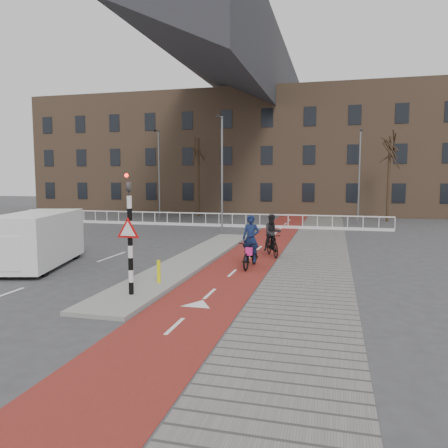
# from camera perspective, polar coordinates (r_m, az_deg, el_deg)

# --- Properties ---
(ground) EXTENTS (120.00, 120.00, 0.00)m
(ground) POSITION_cam_1_polar(r_m,az_deg,el_deg) (14.79, -6.43, -7.72)
(ground) COLOR #38383A
(ground) RESTS_ON ground
(bike_lane) EXTENTS (2.50, 60.00, 0.01)m
(bike_lane) POSITION_cam_1_polar(r_m,az_deg,el_deg) (23.97, 5.44, -2.41)
(bike_lane) COLOR maroon
(bike_lane) RESTS_ON ground
(sidewalk) EXTENTS (3.00, 60.00, 0.01)m
(sidewalk) POSITION_cam_1_polar(r_m,az_deg,el_deg) (23.71, 12.15, -2.61)
(sidewalk) COLOR slate
(sidewalk) RESTS_ON ground
(curb_island) EXTENTS (1.80, 16.00, 0.12)m
(curb_island) POSITION_cam_1_polar(r_m,az_deg,el_deg) (18.70, -4.12, -4.62)
(curb_island) COLOR gray
(curb_island) RESTS_ON ground
(traffic_signal) EXTENTS (0.80, 0.80, 3.68)m
(traffic_signal) POSITION_cam_1_polar(r_m,az_deg,el_deg) (12.85, -12.23, -0.89)
(traffic_signal) COLOR black
(traffic_signal) RESTS_ON curb_island
(bollard) EXTENTS (0.12, 0.12, 0.74)m
(bollard) POSITION_cam_1_polar(r_m,az_deg,el_deg) (14.37, -8.52, -6.16)
(bollard) COLOR #ECEB0D
(bollard) RESTS_ON curb_island
(cyclist_near) EXTENTS (0.81, 2.03, 2.07)m
(cyclist_near) POSITION_cam_1_polar(r_m,az_deg,el_deg) (17.10, 3.52, -3.43)
(cyclist_near) COLOR black
(cyclist_near) RESTS_ON bike_lane
(cyclist_far) EXTENTS (1.17, 1.81, 1.90)m
(cyclist_far) POSITION_cam_1_polar(r_m,az_deg,el_deg) (19.62, 6.33, -1.96)
(cyclist_far) COLOR black
(cyclist_far) RESTS_ON bike_lane
(van) EXTENTS (3.17, 5.32, 2.14)m
(van) POSITION_cam_1_polar(r_m,az_deg,el_deg) (18.72, -23.11, -1.76)
(van) COLOR white
(van) RESTS_ON ground
(railing) EXTENTS (28.00, 0.10, 0.99)m
(railing) POSITION_cam_1_polar(r_m,az_deg,el_deg) (32.23, -4.11, 0.30)
(railing) COLOR silver
(railing) RESTS_ON ground
(townhouse_row) EXTENTS (46.00, 10.00, 15.90)m
(townhouse_row) POSITION_cam_1_polar(r_m,az_deg,el_deg) (46.35, 4.18, 11.33)
(townhouse_row) COLOR #7F6047
(townhouse_row) RESTS_ON ground
(tree_mid) EXTENTS (0.29, 0.29, 7.12)m
(tree_mid) POSITION_cam_1_polar(r_m,az_deg,el_deg) (40.54, -3.40, 6.08)
(tree_mid) COLOR black
(tree_mid) RESTS_ON ground
(tree_right) EXTENTS (0.21, 0.21, 6.82)m
(tree_right) POSITION_cam_1_polar(r_m,az_deg,el_deg) (37.65, 20.71, 5.48)
(tree_right) COLOR black
(tree_right) RESTS_ON ground
(streetlight_near) EXTENTS (0.12, 0.12, 7.32)m
(streetlight_near) POSITION_cam_1_polar(r_m,az_deg,el_deg) (27.55, -0.26, 6.34)
(streetlight_near) COLOR slate
(streetlight_near) RESTS_ON ground
(streetlight_left) EXTENTS (0.12, 0.12, 7.58)m
(streetlight_left) POSITION_cam_1_polar(r_m,az_deg,el_deg) (38.25, -8.47, 6.38)
(streetlight_left) COLOR slate
(streetlight_left) RESTS_ON ground
(streetlight_right) EXTENTS (0.12, 0.12, 7.16)m
(streetlight_right) POSITION_cam_1_polar(r_m,az_deg,el_deg) (35.08, 17.24, 5.87)
(streetlight_right) COLOR slate
(streetlight_right) RESTS_ON ground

